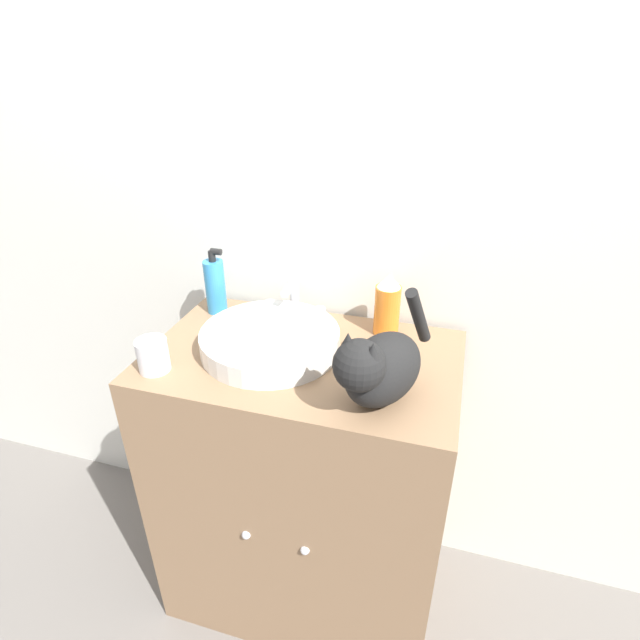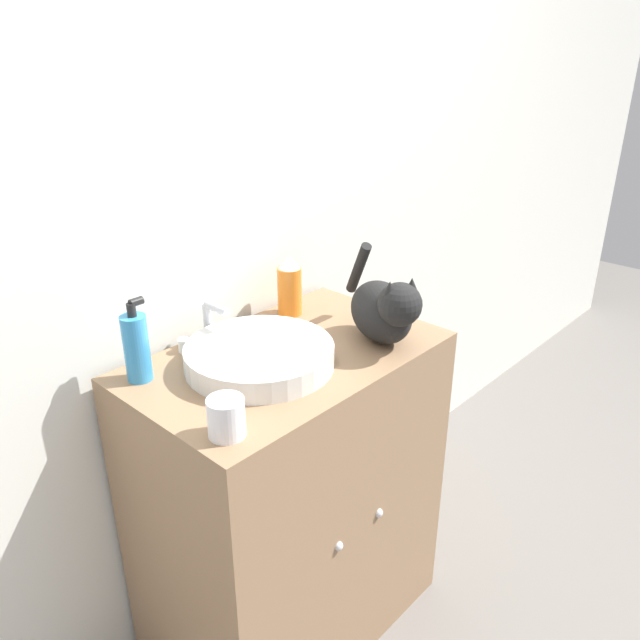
% 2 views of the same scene
% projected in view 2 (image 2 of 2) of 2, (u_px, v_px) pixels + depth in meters
% --- Properties ---
extents(wall_back, '(6.00, 0.05, 2.50)m').
position_uv_depth(wall_back, '(205.00, 193.00, 1.56)').
color(wall_back, silver).
rests_on(wall_back, ground_plane).
extents(vanity_cabinet, '(0.78, 0.50, 0.90)m').
position_uv_depth(vanity_cabinet, '(291.00, 499.00, 1.72)').
color(vanity_cabinet, '#8C6B4C').
rests_on(vanity_cabinet, ground_plane).
extents(sink_basin, '(0.35, 0.35, 0.05)m').
position_uv_depth(sink_basin, '(260.00, 356.00, 1.46)').
color(sink_basin, silver).
rests_on(sink_basin, vanity_cabinet).
extents(faucet, '(0.18, 0.10, 0.12)m').
position_uv_depth(faucet, '(210.00, 325.00, 1.57)').
color(faucet, silver).
rests_on(faucet, vanity_cabinet).
extents(cat, '(0.21, 0.33, 0.23)m').
position_uv_depth(cat, '(385.00, 309.00, 1.55)').
color(cat, black).
rests_on(cat, vanity_cabinet).
extents(soap_bottle, '(0.06, 0.06, 0.20)m').
position_uv_depth(soap_bottle, '(136.00, 347.00, 1.39)').
color(soap_bottle, '#338CCC').
rests_on(soap_bottle, vanity_cabinet).
extents(spray_bottle, '(0.07, 0.07, 0.17)m').
position_uv_depth(spray_bottle, '(290.00, 286.00, 1.72)').
color(spray_bottle, orange).
rests_on(spray_bottle, vanity_cabinet).
extents(cup, '(0.07, 0.07, 0.08)m').
position_uv_depth(cup, '(226.00, 417.00, 1.20)').
color(cup, white).
rests_on(cup, vanity_cabinet).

